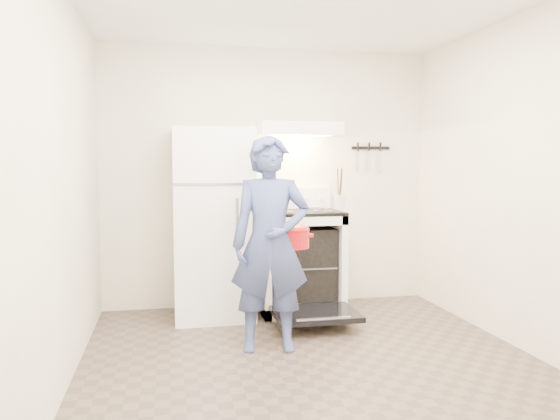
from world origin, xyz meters
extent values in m
plane|color=brown|center=(0.00, 0.00, 0.00)|extent=(3.60, 3.60, 0.00)
cube|color=#F6EBCE|center=(0.00, 1.80, 1.25)|extent=(3.20, 0.02, 2.50)
cube|color=white|center=(-0.58, 1.45, 0.85)|extent=(0.70, 0.70, 1.70)
cube|color=white|center=(0.23, 1.48, 0.46)|extent=(0.76, 0.65, 0.92)
cube|color=black|center=(0.23, 1.48, 0.94)|extent=(0.76, 0.65, 0.03)
cube|color=white|center=(0.23, 1.76, 1.05)|extent=(0.76, 0.07, 0.20)
cube|color=black|center=(0.23, 0.88, 0.12)|extent=(0.70, 0.54, 0.04)
cube|color=slate|center=(0.23, 1.48, 0.44)|extent=(0.60, 0.52, 0.01)
cube|color=white|center=(0.23, 1.55, 1.71)|extent=(0.76, 0.50, 0.12)
cube|color=black|center=(1.05, 1.79, 1.55)|extent=(0.40, 0.02, 0.03)
cylinder|color=olive|center=(0.24, 1.42, 0.45)|extent=(0.37, 0.37, 0.02)
cylinder|color=silver|center=(0.55, 1.23, 1.05)|extent=(0.09, 0.09, 0.13)
imported|color=navy|center=(-0.24, 0.45, 0.80)|extent=(0.62, 0.45, 1.59)
camera|label=1|loc=(-0.97, -3.47, 1.38)|focal=35.00mm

